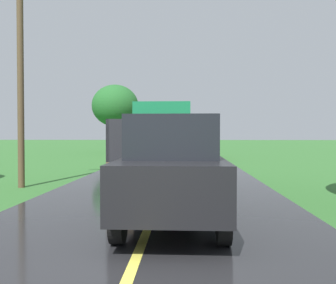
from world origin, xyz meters
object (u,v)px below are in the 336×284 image
(banana_truck_near, at_px, (161,140))
(utility_pole_roadside, at_px, (20,54))
(roadside_tree_far_left, at_px, (115,106))
(following_car, at_px, (173,169))
(banana_truck_far, at_px, (179,137))

(banana_truck_near, bearing_deg, utility_pole_roadside, -158.73)
(roadside_tree_far_left, bearing_deg, following_car, -76.55)
(banana_truck_far, bearing_deg, following_car, -89.26)
(banana_truck_far, xyz_separation_m, utility_pole_roadside, (-4.72, -15.14, 2.76))
(banana_truck_far, xyz_separation_m, following_car, (0.26, -19.77, -0.39))
(banana_truck_near, xyz_separation_m, utility_pole_roadside, (-4.33, -1.68, 2.75))
(utility_pole_roadside, bearing_deg, roadside_tree_far_left, 93.06)
(utility_pole_roadside, height_order, following_car, utility_pole_roadside)
(banana_truck_far, distance_m, utility_pole_roadside, 16.10)
(banana_truck_far, distance_m, roadside_tree_far_left, 8.62)
(roadside_tree_far_left, height_order, following_car, roadside_tree_far_left)
(banana_truck_far, xyz_separation_m, roadside_tree_far_left, (-5.83, 5.69, 2.79))
(banana_truck_near, xyz_separation_m, following_car, (0.65, -6.31, -0.40))
(utility_pole_roadside, bearing_deg, following_car, -42.90)
(banana_truck_near, relative_size, banana_truck_far, 1.00)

